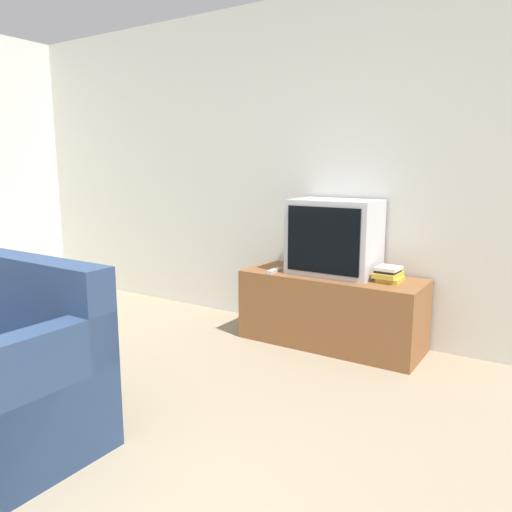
% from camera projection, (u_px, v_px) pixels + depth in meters
% --- Properties ---
extents(wall_back, '(9.00, 0.06, 2.60)m').
position_uv_depth(wall_back, '(293.00, 168.00, 4.04)').
color(wall_back, silver).
rests_on(wall_back, ground_plane).
extents(tv_stand, '(1.33, 0.50, 0.53)m').
position_uv_depth(tv_stand, '(331.00, 310.00, 3.71)').
color(tv_stand, brown).
rests_on(tv_stand, ground_plane).
extents(television, '(0.63, 0.41, 0.55)m').
position_uv_depth(television, '(334.00, 237.00, 3.66)').
color(television, silver).
rests_on(television, tv_stand).
extents(book_stack, '(0.18, 0.22, 0.11)m').
position_uv_depth(book_stack, '(389.00, 274.00, 3.45)').
color(book_stack, gold).
rests_on(book_stack, tv_stand).
extents(remote_on_stand, '(0.05, 0.16, 0.02)m').
position_uv_depth(remote_on_stand, '(274.00, 271.00, 3.75)').
color(remote_on_stand, '#B7B7B7').
rests_on(remote_on_stand, tv_stand).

